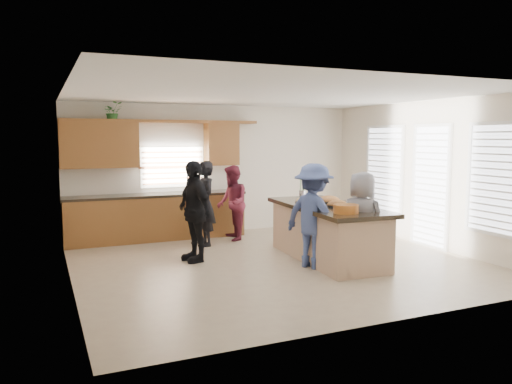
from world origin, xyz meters
name	(u,v)px	position (x,y,z in m)	size (l,w,h in m)	color
floor	(276,262)	(0.00, 0.00, 0.00)	(6.50, 6.50, 0.00)	#C0AF8F
room_shell	(276,150)	(0.00, 0.00, 1.90)	(6.52, 6.02, 2.81)	silver
back_cabinetry	(154,196)	(-1.47, 2.73, 0.91)	(4.08, 0.66, 2.46)	brown
right_wall_glazing	(432,178)	(3.22, -0.13, 1.34)	(0.06, 4.00, 2.25)	white
island	(327,234)	(0.90, -0.17, 0.45)	(1.31, 2.77, 0.95)	tan
platter_front	(338,205)	(0.96, -0.40, 0.98)	(0.39, 0.39, 0.16)	black
platter_mid	(329,201)	(1.12, 0.14, 0.98)	(0.43, 0.43, 0.18)	black
platter_back	(304,201)	(0.70, 0.31, 0.98)	(0.31, 0.31, 0.13)	black
salad_bowl	(346,208)	(0.66, -1.08, 1.02)	(0.39, 0.39, 0.13)	#C66A24
clear_cup	(375,207)	(1.23, -1.04, 1.00)	(0.08, 0.08, 0.10)	white
plate_stack	(308,199)	(0.94, 0.57, 0.97)	(0.24, 0.24, 0.05)	#AF88C6
flower_vase	(302,187)	(0.97, 0.86, 1.17)	(0.14, 0.14, 0.42)	silver
potted_plant	(113,112)	(-2.22, 2.82, 2.60)	(0.36, 0.31, 0.40)	#387F33
woman_left_back	(205,203)	(-0.69, 1.75, 0.83)	(0.60, 0.39, 1.65)	black
woman_left_mid	(232,203)	(-0.02, 2.02, 0.77)	(0.75, 0.58, 1.54)	maroon
woman_left_front	(194,211)	(-1.23, 0.65, 0.86)	(1.01, 0.42, 1.72)	black
woman_right_back	(314,216)	(0.41, -0.54, 0.84)	(1.09, 0.63, 1.69)	#3E5088
woman_right_front	(362,221)	(1.04, -0.96, 0.79)	(0.77, 0.50, 1.57)	gray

